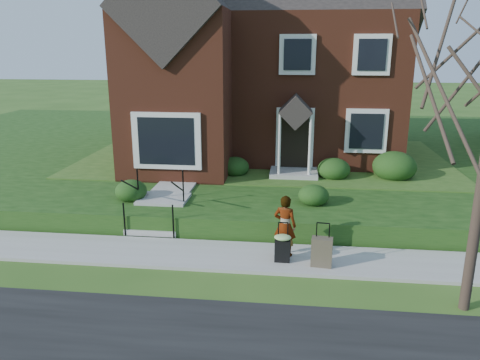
# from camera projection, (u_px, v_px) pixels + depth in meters

# --- Properties ---
(ground) EXTENTS (120.00, 120.00, 0.00)m
(ground) POSITION_uv_depth(u_px,v_px,m) (241.00, 258.00, 11.13)
(ground) COLOR #2D5119
(ground) RESTS_ON ground
(sidewalk) EXTENTS (60.00, 1.60, 0.08)m
(sidewalk) POSITION_uv_depth(u_px,v_px,m) (241.00, 257.00, 11.12)
(sidewalk) COLOR #9E9B93
(sidewalk) RESTS_ON ground
(terrace) EXTENTS (44.00, 20.00, 0.60)m
(terrace) POSITION_uv_depth(u_px,v_px,m) (357.00, 152.00, 21.02)
(terrace) COLOR #173A10
(terrace) RESTS_ON ground
(walkway) EXTENTS (1.20, 6.00, 0.06)m
(walkway) POSITION_uv_depth(u_px,v_px,m) (185.00, 175.00, 16.01)
(walkway) COLOR #9E9B93
(walkway) RESTS_ON terrace
(main_house) EXTENTS (10.40, 10.20, 9.40)m
(main_house) POSITION_uv_depth(u_px,v_px,m) (263.00, 36.00, 18.89)
(main_house) COLOR maroon
(main_house) RESTS_ON terrace
(front_steps) EXTENTS (1.40, 2.02, 1.50)m
(front_steps) POSITION_uv_depth(u_px,v_px,m) (159.00, 210.00, 13.04)
(front_steps) COLOR #9E9B93
(front_steps) RESTS_ON ground
(foundation_shrubs) EXTENTS (10.07, 4.40, 1.01)m
(foundation_shrubs) POSITION_uv_depth(u_px,v_px,m) (272.00, 166.00, 15.49)
(foundation_shrubs) COLOR black
(foundation_shrubs) RESTS_ON terrace
(woman) EXTENTS (0.61, 0.48, 1.47)m
(woman) POSITION_uv_depth(u_px,v_px,m) (285.00, 226.00, 10.94)
(woman) COLOR #999999
(woman) RESTS_ON sidewalk
(suitcase_black) EXTENTS (0.40, 0.33, 0.94)m
(suitcase_black) POSITION_uv_depth(u_px,v_px,m) (283.00, 247.00, 10.69)
(suitcase_black) COLOR black
(suitcase_black) RESTS_ON sidewalk
(suitcase_olive) EXTENTS (0.49, 0.31, 1.01)m
(suitcase_olive) POSITION_uv_depth(u_px,v_px,m) (322.00, 252.00, 10.48)
(suitcase_olive) COLOR #4E4434
(suitcase_olive) RESTS_ON sidewalk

